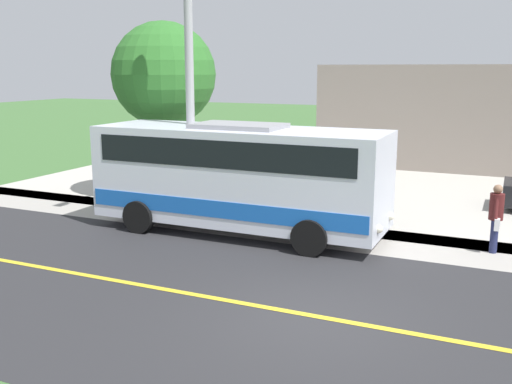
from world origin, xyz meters
name	(u,v)px	position (x,y,z in m)	size (l,w,h in m)	color
ground_plane	(316,317)	(0.00, 0.00, 0.00)	(120.00, 120.00, 0.00)	#3D6633
road_surface	(316,317)	(0.00, 0.00, 0.00)	(8.00, 100.00, 0.01)	#28282B
sidewalk	(380,241)	(-5.20, 0.00, 0.00)	(2.40, 100.00, 0.01)	#9E9991
parking_lot_surface	(511,197)	(-12.40, 3.00, 0.00)	(14.00, 36.00, 0.01)	#B2ADA3
road_centre_line	(316,316)	(0.00, 0.00, 0.01)	(0.16, 100.00, 0.00)	gold
shuttle_bus_front	(239,173)	(-4.52, -3.74, 1.64)	(2.69, 8.05, 2.98)	silver
pedestrian_with_bags	(496,216)	(-5.47, 2.73, 0.90)	(0.72, 0.34, 1.68)	#1E2347
street_light_pole	(187,65)	(-4.88, -5.50, 4.50)	(1.97, 0.24, 8.18)	#9E9EA3
tree_curbside	(164,75)	(-7.40, -7.92, 4.19)	(3.49, 3.49, 5.96)	brown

